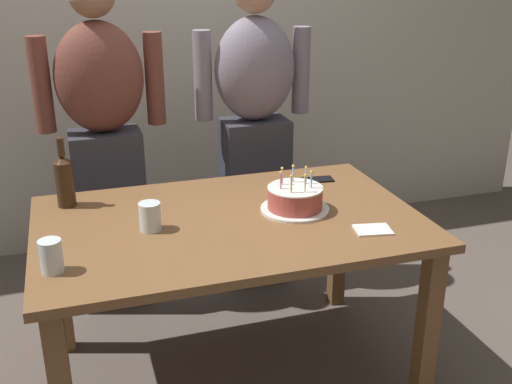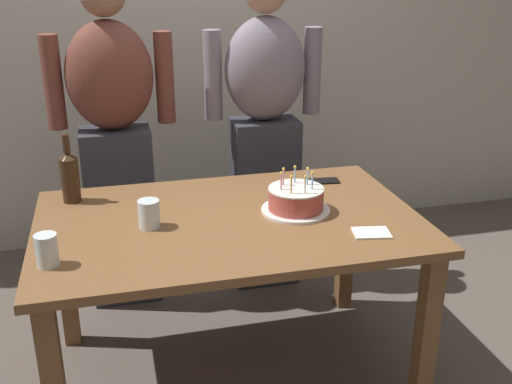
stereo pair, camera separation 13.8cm
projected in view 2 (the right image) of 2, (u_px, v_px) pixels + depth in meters
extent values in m
plane|color=#564C44|center=(232.00, 372.00, 2.66)|extent=(10.00, 10.00, 0.00)
cube|color=beige|center=(175.00, 30.00, 3.59)|extent=(5.20, 0.10, 2.60)
cube|color=brown|center=(229.00, 222.00, 2.40)|extent=(1.50, 0.96, 0.03)
cube|color=brown|center=(426.00, 335.00, 2.32)|extent=(0.07, 0.07, 0.70)
cube|color=brown|center=(65.00, 276.00, 2.75)|extent=(0.07, 0.07, 0.70)
cube|color=brown|center=(346.00, 243.00, 3.06)|extent=(0.07, 0.07, 0.70)
cylinder|color=white|center=(296.00, 210.00, 2.45)|extent=(0.28, 0.28, 0.01)
cylinder|color=#B24C42|center=(296.00, 199.00, 2.44)|extent=(0.22, 0.22, 0.08)
cylinder|color=silver|center=(296.00, 189.00, 2.42)|extent=(0.22, 0.22, 0.01)
cylinder|color=#EAB266|center=(291.00, 186.00, 2.35)|extent=(0.01, 0.01, 0.06)
sphere|color=#F9C64C|center=(291.00, 177.00, 2.34)|extent=(0.01, 0.01, 0.01)
cylinder|color=beige|center=(305.00, 186.00, 2.36)|extent=(0.01, 0.01, 0.06)
sphere|color=#F9C64C|center=(305.00, 177.00, 2.34)|extent=(0.01, 0.01, 0.01)
cylinder|color=#93B7DB|center=(312.00, 182.00, 2.40)|extent=(0.01, 0.01, 0.06)
sphere|color=#F9C64C|center=(313.00, 173.00, 2.38)|extent=(0.01, 0.01, 0.01)
cylinder|color=#93B7DB|center=(307.00, 177.00, 2.45)|extent=(0.01, 0.01, 0.06)
sphere|color=#F9C64C|center=(308.00, 168.00, 2.43)|extent=(0.01, 0.01, 0.01)
cylinder|color=#93B7DB|center=(295.00, 176.00, 2.47)|extent=(0.01, 0.01, 0.06)
sphere|color=#F9C64C|center=(295.00, 167.00, 2.45)|extent=(0.01, 0.01, 0.01)
cylinder|color=pink|center=(283.00, 178.00, 2.44)|extent=(0.01, 0.01, 0.06)
sphere|color=#F9C64C|center=(283.00, 169.00, 2.43)|extent=(0.01, 0.01, 0.01)
cylinder|color=pink|center=(282.00, 182.00, 2.39)|extent=(0.01, 0.01, 0.06)
sphere|color=#F9C64C|center=(282.00, 173.00, 2.38)|extent=(0.01, 0.01, 0.01)
cylinder|color=silver|center=(149.00, 214.00, 2.30)|extent=(0.08, 0.08, 0.11)
cylinder|color=silver|center=(47.00, 250.00, 2.01)|extent=(0.08, 0.08, 0.11)
cylinder|color=#382314|center=(70.00, 180.00, 2.53)|extent=(0.08, 0.08, 0.19)
cone|color=#382314|center=(67.00, 156.00, 2.49)|extent=(0.08, 0.08, 0.03)
cylinder|color=#382314|center=(66.00, 144.00, 2.47)|extent=(0.03, 0.03, 0.08)
cube|color=black|center=(323.00, 181.00, 2.78)|extent=(0.15, 0.09, 0.01)
cube|color=white|center=(371.00, 233.00, 2.26)|extent=(0.15, 0.12, 0.01)
cube|color=#33333D|center=(122.00, 216.00, 3.12)|extent=(0.34, 0.23, 0.92)
ellipsoid|color=brown|center=(110.00, 76.00, 2.86)|extent=(0.41, 0.27, 0.52)
cylinder|color=brown|center=(165.00, 78.00, 2.95)|extent=(0.09, 0.09, 0.44)
cylinder|color=brown|center=(53.00, 83.00, 2.83)|extent=(0.09, 0.09, 0.44)
cube|color=#33333D|center=(264.00, 202.00, 3.29)|extent=(0.34, 0.23, 0.92)
ellipsoid|color=slate|center=(265.00, 69.00, 3.03)|extent=(0.41, 0.27, 0.52)
cylinder|color=slate|center=(312.00, 71.00, 3.12)|extent=(0.09, 0.09, 0.44)
cylinder|color=slate|center=(213.00, 75.00, 3.00)|extent=(0.09, 0.09, 0.44)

